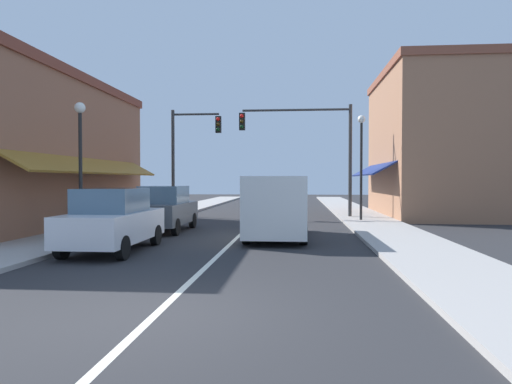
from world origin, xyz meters
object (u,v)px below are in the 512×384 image
Objects in this scene: parked_car_second_left at (165,209)px; traffic_signal_mast_arm at (311,140)px; van_in_lane at (277,205)px; street_lamp_right_mid at (361,151)px; traffic_signal_left_corner at (188,147)px; street_lamp_left_near at (80,147)px; parked_car_nearest_left at (113,220)px.

traffic_signal_mast_arm reaches higher than parked_car_second_left.
van_in_lane is 7.72m from street_lamp_right_mid.
traffic_signal_left_corner is 9.46m from street_lamp_right_mid.
traffic_signal_left_corner is at bearing 96.45° from parked_car_second_left.
van_in_lane is 6.88m from street_lamp_left_near.
street_lamp_left_near reaches higher than parked_car_second_left.
traffic_signal_left_corner reaches higher than street_lamp_right_mid.
parked_car_nearest_left is 0.79× the size of van_in_lane.
traffic_signal_left_corner is at bearing 94.10° from parked_car_nearest_left.
street_lamp_left_near is at bearing -96.66° from traffic_signal_left_corner.
street_lamp_left_near is (-2.05, -2.78, 2.23)m from parked_car_second_left.
parked_car_nearest_left is 13.65m from traffic_signal_mast_arm.
parked_car_nearest_left is 3.89m from street_lamp_left_near.
parked_car_second_left is 9.71m from street_lamp_right_mid.
van_in_lane is 1.03× the size of street_lamp_right_mid.
street_lamp_left_near is 0.91× the size of street_lamp_right_mid.
parked_car_nearest_left is 12.99m from street_lamp_right_mid.
traffic_signal_left_corner is (-6.71, 0.79, -0.25)m from traffic_signal_mast_arm.
parked_car_nearest_left is at bearing -49.03° from street_lamp_left_near.
parked_car_nearest_left is 0.69× the size of traffic_signal_mast_arm.
van_in_lane is (4.42, 3.43, 0.27)m from parked_car_nearest_left.
street_lamp_left_near is at bearing -129.77° from traffic_signal_mast_arm.
parked_car_second_left is 8.12m from traffic_signal_left_corner.
traffic_signal_mast_arm is at bearing 48.94° from parked_car_second_left.
street_lamp_right_mid is at bearing 29.67° from parked_car_second_left.
traffic_signal_left_corner is (-5.31, 9.27, 2.69)m from van_in_lane.
traffic_signal_mast_arm is 1.01× the size of traffic_signal_left_corner.
street_lamp_right_mid is at bearing -42.31° from traffic_signal_mast_arm.
street_lamp_right_mid is (8.15, 4.65, 2.50)m from parked_car_second_left.
van_in_lane is at bearing 8.99° from street_lamp_left_near.
traffic_signal_mast_arm is (5.86, 6.73, 3.21)m from parked_car_second_left.
parked_car_second_left is 9.48m from traffic_signal_mast_arm.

